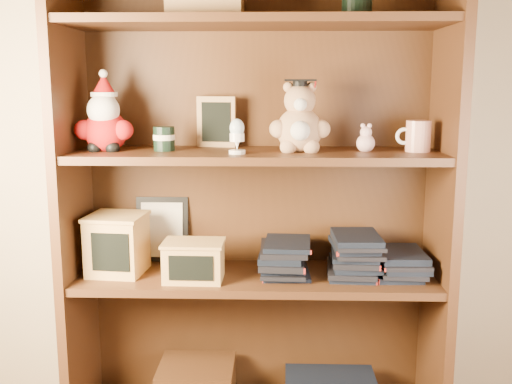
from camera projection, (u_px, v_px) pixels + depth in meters
bookcase at (256, 202)px, 1.95m from camera, size 1.20×0.35×1.60m
shelf_lower at (256, 278)px, 1.94m from camera, size 1.14×0.33×0.02m
shelf_upper at (256, 155)px, 1.87m from camera, size 1.14×0.33×0.02m
santa_plush at (105, 121)px, 1.86m from camera, size 0.18×0.13×0.26m
teachers_tin at (164, 138)px, 1.87m from camera, size 0.07×0.07×0.08m
chalkboard_plaque at (216, 123)px, 1.97m from camera, size 0.13×0.08×0.17m
egg_cup at (237, 135)px, 1.78m from camera, size 0.05×0.05×0.10m
grad_teddy_bear at (300, 123)px, 1.84m from camera, size 0.19×0.16×0.23m
pink_figurine at (366, 141)px, 1.85m from camera, size 0.06×0.06×0.09m
teacher_mug at (417, 136)px, 1.84m from camera, size 0.11×0.08×0.10m
certificate_frame at (162, 229)px, 2.06m from camera, size 0.18×0.05×0.22m
treats_box at (117, 244)px, 1.93m from camera, size 0.19×0.19×0.19m
pencils_box at (194, 260)px, 1.87m from camera, size 0.19×0.14×0.12m
book_stack_left at (284, 257)px, 1.92m from camera, size 0.14×0.20×0.11m
book_stack_mid at (354, 253)px, 1.91m from camera, size 0.14×0.20×0.14m
book_stack_right at (399, 263)px, 1.92m from camera, size 0.14×0.20×0.08m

